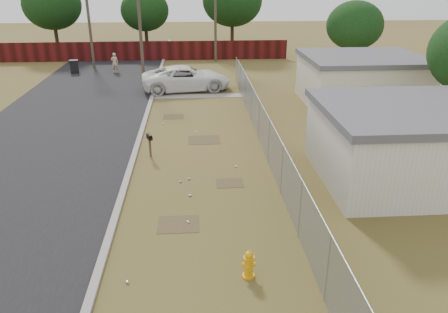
{
  "coord_description": "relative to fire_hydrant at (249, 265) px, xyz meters",
  "views": [
    {
      "loc": [
        -0.15,
        -17.81,
        7.92
      ],
      "look_at": [
        0.98,
        -1.8,
        1.1
      ],
      "focal_mm": 35.0,
      "sensor_mm": 36.0,
      "label": 1
    }
  ],
  "objects": [
    {
      "name": "trash_bin",
      "position": [
        -11.39,
        27.62,
        0.15
      ],
      "size": [
        0.82,
        0.82,
        1.09
      ],
      "color": "black",
      "rests_on": "ground"
    },
    {
      "name": "mailbox",
      "position": [
        -3.47,
        8.88,
        0.48
      ],
      "size": [
        0.33,
        0.48,
        1.12
      ],
      "color": "brown",
      "rests_on": "ground"
    },
    {
      "name": "fire_hydrant",
      "position": [
        0.0,
        0.0,
        0.0
      ],
      "size": [
        0.4,
        0.39,
        0.88
      ],
      "color": "#E6A30C",
      "rests_on": "ground"
    },
    {
      "name": "pickup_truck",
      "position": [
        -1.91,
        21.15,
        0.46
      ],
      "size": [
        6.63,
        3.83,
        1.74
      ],
      "primitive_type": "imported",
      "rotation": [
        0.0,
        0.0,
        1.73
      ],
      "color": "white",
      "rests_on": "ground"
    },
    {
      "name": "scattered_litter",
      "position": [
        -1.83,
        6.67,
        -0.37
      ],
      "size": [
        3.83,
        13.7,
        0.07
      ],
      "color": "silver",
      "rests_on": "ground"
    },
    {
      "name": "street",
      "position": [
        -8.0,
        15.96,
        -0.39
      ],
      "size": [
        15.1,
        60.0,
        0.12
      ],
      "color": "black",
      "rests_on": "ground"
    },
    {
      "name": "utility_poles",
      "position": [
        -4.91,
        28.57,
        4.28
      ],
      "size": [
        12.6,
        8.24,
        9.0
      ],
      "color": "brown",
      "rests_on": "ground"
    },
    {
      "name": "pedestrian",
      "position": [
        -8.0,
        27.67,
        0.41
      ],
      "size": [
        0.62,
        0.43,
        1.65
      ],
      "primitive_type": "imported",
      "rotation": [
        0.0,
        0.0,
        3.2
      ],
      "color": "tan",
      "rests_on": "ground"
    },
    {
      "name": "privacy_fence",
      "position": [
        -7.24,
        32.91,
        0.49
      ],
      "size": [
        30.0,
        0.12,
        1.8
      ],
      "primitive_type": "cube",
      "color": "#4D1011",
      "rests_on": "ground"
    },
    {
      "name": "horizon_trees",
      "position": [
        -0.4,
        31.46,
        4.22
      ],
      "size": [
        33.32,
        31.94,
        7.78
      ],
      "color": "#342517",
      "rests_on": "ground"
    },
    {
      "name": "chainlink_fence",
      "position": [
        1.88,
        8.93,
        0.39
      ],
      "size": [
        0.1,
        27.06,
        2.02
      ],
      "color": "gray",
      "rests_on": "ground"
    },
    {
      "name": "houses",
      "position": [
        8.46,
        11.04,
        1.15
      ],
      "size": [
        9.3,
        17.24,
        3.1
      ],
      "color": "silver",
      "rests_on": "ground"
    },
    {
      "name": "ground",
      "position": [
        -1.24,
        7.91,
        -0.41
      ],
      "size": [
        120.0,
        120.0,
        0.0
      ],
      "primitive_type": "plane",
      "color": "brown",
      "rests_on": "ground"
    }
  ]
}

